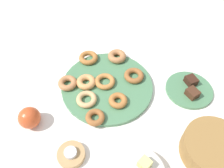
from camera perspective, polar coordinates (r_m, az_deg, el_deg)
name	(u,v)px	position (r m, az deg, el deg)	size (l,w,h in m)	color
ground_plane	(107,87)	(0.98, -1.26, -0.80)	(2.40, 2.40, 0.00)	white
donut_plate	(107,86)	(0.97, -1.27, -0.48)	(0.40, 0.40, 0.02)	#4C7F56
donut_0	(105,81)	(0.96, -1.86, 0.68)	(0.09, 0.09, 0.02)	#BC7A3D
donut_1	(88,58)	(1.07, -6.15, 6.80)	(0.09, 0.09, 0.02)	#AD6B33
donut_2	(68,83)	(0.98, -11.47, 0.26)	(0.08, 0.08, 0.03)	#B27547
donut_3	(118,100)	(0.90, 1.57, -4.30)	(0.08, 0.08, 0.03)	#AD6B33
donut_4	(87,99)	(0.91, -6.56, -4.00)	(0.09, 0.09, 0.02)	tan
donut_5	(86,82)	(0.97, -6.74, 0.52)	(0.08, 0.08, 0.03)	tan
donut_6	(95,117)	(0.86, -4.42, -8.62)	(0.08, 0.08, 0.02)	#995B2D
donut_7	(117,56)	(1.07, 1.30, 7.21)	(0.09, 0.09, 0.03)	#B27547
donut_8	(134,76)	(0.99, 5.71, 2.18)	(0.09, 0.09, 0.02)	#995B2D
cake_plate	(189,90)	(1.02, 19.35, -1.38)	(0.20, 0.20, 0.01)	#4C7F56
brownie_near	(191,81)	(1.03, 19.84, 0.85)	(0.04, 0.05, 0.03)	#381E14
brownie_far	(192,93)	(0.98, 20.17, -2.22)	(0.04, 0.05, 0.03)	#472819
candle_holder	(71,155)	(0.83, -10.55, -17.60)	(0.10, 0.10, 0.02)	tan
tealight	(70,153)	(0.81, -10.74, -17.11)	(0.04, 0.04, 0.01)	silver
basket	(213,149)	(0.87, 24.72, -14.99)	(0.21, 0.21, 0.08)	olive
melon_chunk_left	(145,164)	(0.76, 8.46, -19.81)	(0.04, 0.04, 0.04)	#DBD67A
apple	(29,118)	(0.90, -20.67, -8.19)	(0.08, 0.08, 0.08)	#CC4C23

